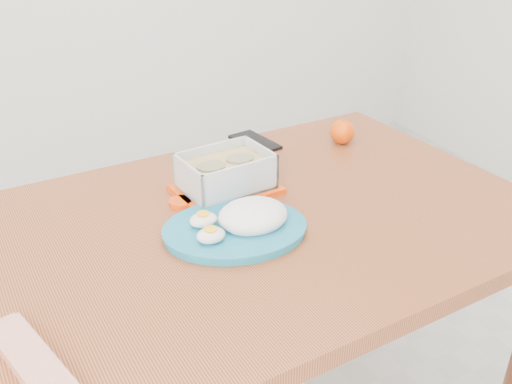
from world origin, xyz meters
name	(u,v)px	position (x,y,z in m)	size (l,w,h in m)	color
dining_table	(256,254)	(-0.17, -0.17, 0.65)	(1.30, 0.93, 0.75)	#A5502E
food_container	(226,174)	(-0.19, -0.03, 0.80)	(0.25, 0.20, 0.10)	#FF4407
orange_fruit	(342,132)	(0.21, 0.10, 0.78)	(0.07, 0.07, 0.07)	#FF5905
rice_plate	(241,222)	(-0.23, -0.21, 0.78)	(0.34, 0.34, 0.08)	teal
candy_bar	(33,362)	(-0.66, -0.43, 0.76)	(0.22, 0.05, 0.02)	red
smartphone	(255,142)	(-0.01, 0.20, 0.75)	(0.08, 0.15, 0.01)	black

